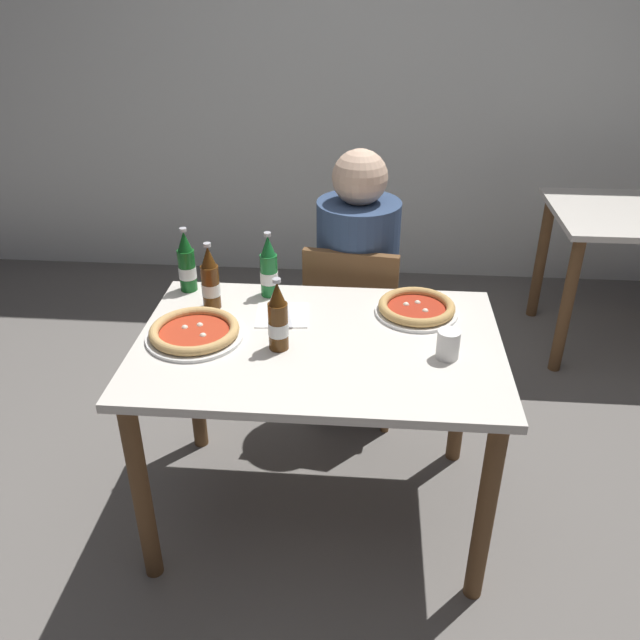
{
  "coord_description": "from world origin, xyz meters",
  "views": [
    {
      "loc": [
        0.15,
        -1.84,
        1.87
      ],
      "look_at": [
        0.0,
        0.05,
        0.8
      ],
      "focal_mm": 36.93,
      "sensor_mm": 36.0,
      "label": 1
    }
  ],
  "objects_px": {
    "chair_behind_table": "(353,322)",
    "diner_seated": "(356,295)",
    "beer_bottle_left": "(187,264)",
    "beer_bottle_extra": "(278,320)",
    "paper_cup": "(448,344)",
    "pizza_marinara_far": "(416,308)",
    "napkin_with_cutlery": "(282,315)",
    "beer_bottle_right": "(269,269)",
    "dining_table_main": "(319,370)",
    "dining_table_background": "(630,241)",
    "beer_bottle_center": "(210,281)",
    "pizza_margherita_near": "(195,332)"
  },
  "relations": [
    {
      "from": "dining_table_background",
      "to": "beer_bottle_center",
      "type": "bearing_deg",
      "value": -148.42
    },
    {
      "from": "dining_table_background",
      "to": "napkin_with_cutlery",
      "type": "distance_m",
      "value": 2.0
    },
    {
      "from": "beer_bottle_extra",
      "to": "pizza_marinara_far",
      "type": "bearing_deg",
      "value": 30.62
    },
    {
      "from": "dining_table_background",
      "to": "pizza_marinara_far",
      "type": "relative_size",
      "value": 2.75
    },
    {
      "from": "beer_bottle_extra",
      "to": "paper_cup",
      "type": "distance_m",
      "value": 0.54
    },
    {
      "from": "pizza_margherita_near",
      "to": "beer_bottle_center",
      "type": "xyz_separation_m",
      "value": [
        0.01,
        0.22,
        0.08
      ]
    },
    {
      "from": "beer_bottle_left",
      "to": "beer_bottle_right",
      "type": "bearing_deg",
      "value": -3.2
    },
    {
      "from": "chair_behind_table",
      "to": "napkin_with_cutlery",
      "type": "height_order",
      "value": "chair_behind_table"
    },
    {
      "from": "beer_bottle_right",
      "to": "beer_bottle_left",
      "type": "bearing_deg",
      "value": 176.8
    },
    {
      "from": "dining_table_main",
      "to": "dining_table_background",
      "type": "bearing_deg",
      "value": 42.7
    },
    {
      "from": "dining_table_main",
      "to": "dining_table_background",
      "type": "relative_size",
      "value": 1.5
    },
    {
      "from": "beer_bottle_left",
      "to": "beer_bottle_extra",
      "type": "distance_m",
      "value": 0.55
    },
    {
      "from": "pizza_marinara_far",
      "to": "beer_bottle_right",
      "type": "distance_m",
      "value": 0.55
    },
    {
      "from": "beer_bottle_left",
      "to": "beer_bottle_extra",
      "type": "xyz_separation_m",
      "value": [
        0.39,
        -0.39,
        0.0
      ]
    },
    {
      "from": "dining_table_main",
      "to": "beer_bottle_left",
      "type": "height_order",
      "value": "beer_bottle_left"
    },
    {
      "from": "dining_table_main",
      "to": "beer_bottle_extra",
      "type": "bearing_deg",
      "value": -156.63
    },
    {
      "from": "pizza_margherita_near",
      "to": "paper_cup",
      "type": "bearing_deg",
      "value": -3.93
    },
    {
      "from": "paper_cup",
      "to": "pizza_marinara_far",
      "type": "bearing_deg",
      "value": 106.33
    },
    {
      "from": "beer_bottle_extra",
      "to": "napkin_with_cutlery",
      "type": "distance_m",
      "value": 0.24
    },
    {
      "from": "beer_bottle_center",
      "to": "beer_bottle_extra",
      "type": "bearing_deg",
      "value": -43.11
    },
    {
      "from": "pizza_marinara_far",
      "to": "beer_bottle_right",
      "type": "bearing_deg",
      "value": 169.1
    },
    {
      "from": "dining_table_main",
      "to": "beer_bottle_left",
      "type": "relative_size",
      "value": 4.86
    },
    {
      "from": "pizza_marinara_far",
      "to": "beer_bottle_left",
      "type": "height_order",
      "value": "beer_bottle_left"
    },
    {
      "from": "chair_behind_table",
      "to": "pizza_margherita_near",
      "type": "distance_m",
      "value": 0.85
    },
    {
      "from": "beer_bottle_center",
      "to": "paper_cup",
      "type": "relative_size",
      "value": 2.6
    },
    {
      "from": "chair_behind_table",
      "to": "dining_table_background",
      "type": "bearing_deg",
      "value": -144.04
    },
    {
      "from": "beer_bottle_extra",
      "to": "chair_behind_table",
      "type": "bearing_deg",
      "value": 71.5
    },
    {
      "from": "diner_seated",
      "to": "napkin_with_cutlery",
      "type": "bearing_deg",
      "value": -116.46
    },
    {
      "from": "pizza_margherita_near",
      "to": "paper_cup",
      "type": "xyz_separation_m",
      "value": [
        0.82,
        -0.06,
        0.03
      ]
    },
    {
      "from": "beer_bottle_extra",
      "to": "paper_cup",
      "type": "bearing_deg",
      "value": -1.59
    },
    {
      "from": "beer_bottle_right",
      "to": "napkin_with_cutlery",
      "type": "height_order",
      "value": "beer_bottle_right"
    },
    {
      "from": "dining_table_background",
      "to": "paper_cup",
      "type": "relative_size",
      "value": 8.42
    },
    {
      "from": "dining_table_main",
      "to": "pizza_marinara_far",
      "type": "bearing_deg",
      "value": 33.12
    },
    {
      "from": "dining_table_background",
      "to": "beer_bottle_extra",
      "type": "height_order",
      "value": "beer_bottle_extra"
    },
    {
      "from": "beer_bottle_extra",
      "to": "dining_table_background",
      "type": "bearing_deg",
      "value": 41.49
    },
    {
      "from": "beer_bottle_center",
      "to": "pizza_margherita_near",
      "type": "bearing_deg",
      "value": -92.73
    },
    {
      "from": "chair_behind_table",
      "to": "diner_seated",
      "type": "height_order",
      "value": "diner_seated"
    },
    {
      "from": "chair_behind_table",
      "to": "napkin_with_cutlery",
      "type": "bearing_deg",
      "value": 69.5
    },
    {
      "from": "beer_bottle_right",
      "to": "dining_table_background",
      "type": "bearing_deg",
      "value": 31.7
    },
    {
      "from": "beer_bottle_center",
      "to": "beer_bottle_right",
      "type": "bearing_deg",
      "value": 30.55
    },
    {
      "from": "paper_cup",
      "to": "chair_behind_table",
      "type": "bearing_deg",
      "value": 114.71
    },
    {
      "from": "dining_table_main",
      "to": "pizza_margherita_near",
      "type": "distance_m",
      "value": 0.43
    },
    {
      "from": "pizza_marinara_far",
      "to": "beer_bottle_center",
      "type": "relative_size",
      "value": 1.18
    },
    {
      "from": "chair_behind_table",
      "to": "diner_seated",
      "type": "bearing_deg",
      "value": -92.97
    },
    {
      "from": "pizza_margherita_near",
      "to": "beer_bottle_extra",
      "type": "height_order",
      "value": "beer_bottle_extra"
    },
    {
      "from": "pizza_margherita_near",
      "to": "beer_bottle_left",
      "type": "relative_size",
      "value": 1.31
    },
    {
      "from": "beer_bottle_center",
      "to": "dining_table_background",
      "type": "bearing_deg",
      "value": 31.58
    },
    {
      "from": "beer_bottle_left",
      "to": "beer_bottle_center",
      "type": "distance_m",
      "value": 0.18
    },
    {
      "from": "dining_table_background",
      "to": "pizza_margherita_near",
      "type": "relative_size",
      "value": 2.48
    },
    {
      "from": "chair_behind_table",
      "to": "pizza_marinara_far",
      "type": "bearing_deg",
      "value": 127.61
    }
  ]
}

